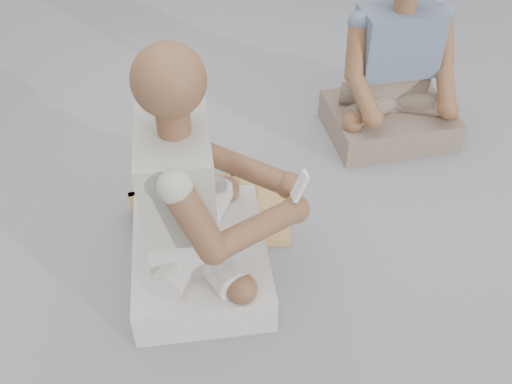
{
  "coord_description": "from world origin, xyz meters",
  "views": [
    {
      "loc": [
        -0.04,
        -1.49,
        1.72
      ],
      "look_at": [
        -0.08,
        0.12,
        0.3
      ],
      "focal_mm": 40.0,
      "sensor_mm": 36.0,
      "label": 1
    }
  ],
  "objects_px": {
    "companion": "(394,79)",
    "craftsman": "(195,211)",
    "carved_panel": "(222,210)",
    "tool_tray": "(193,218)"
  },
  "relations": [
    {
      "from": "carved_panel",
      "to": "companion",
      "type": "distance_m",
      "value": 1.07
    },
    {
      "from": "carved_panel",
      "to": "tool_tray",
      "type": "distance_m",
      "value": 0.15
    },
    {
      "from": "carved_panel",
      "to": "tool_tray",
      "type": "relative_size",
      "value": 1.02
    },
    {
      "from": "carved_panel",
      "to": "companion",
      "type": "xyz_separation_m",
      "value": [
        0.8,
        0.64,
        0.29
      ]
    },
    {
      "from": "craftsman",
      "to": "companion",
      "type": "distance_m",
      "value": 1.3
    },
    {
      "from": "tool_tray",
      "to": "craftsman",
      "type": "bearing_deg",
      "value": -78.29
    },
    {
      "from": "craftsman",
      "to": "companion",
      "type": "xyz_separation_m",
      "value": [
        0.86,
        0.98,
        -0.02
      ]
    },
    {
      "from": "tool_tray",
      "to": "craftsman",
      "type": "height_order",
      "value": "craftsman"
    },
    {
      "from": "companion",
      "to": "craftsman",
      "type": "bearing_deg",
      "value": 35.16
    },
    {
      "from": "carved_panel",
      "to": "companion",
      "type": "relative_size",
      "value": 0.64
    }
  ]
}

